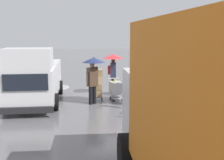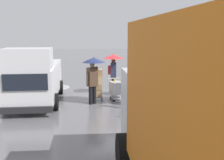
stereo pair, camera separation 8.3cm
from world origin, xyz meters
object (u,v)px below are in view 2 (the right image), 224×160
(street_lamp, at_px, (197,56))
(cargo_van_parked_right, at_px, (35,78))
(pedestrian_white_side, at_px, (93,69))
(pedestrian_far_side, at_px, (147,66))
(hand_dolly_boxes, at_px, (97,83))
(pedestrian_pink_side, at_px, (113,65))
(pedestrian_black_side, at_px, (142,71))
(shopping_cart_vendor, at_px, (116,88))

(street_lamp, bearing_deg, cargo_van_parked_right, -23.19)
(pedestrian_white_side, xyz_separation_m, pedestrian_far_side, (-2.61, -1.07, 0.00))
(cargo_van_parked_right, distance_m, hand_dolly_boxes, 2.84)
(pedestrian_pink_side, height_order, pedestrian_black_side, same)
(pedestrian_black_side, height_order, pedestrian_far_side, same)
(hand_dolly_boxes, height_order, pedestrian_pink_side, pedestrian_pink_side)
(cargo_van_parked_right, height_order, pedestrian_white_side, cargo_van_parked_right)
(cargo_van_parked_right, height_order, pedestrian_far_side, cargo_van_parked_right)
(pedestrian_black_side, distance_m, pedestrian_far_side, 1.74)
(shopping_cart_vendor, bearing_deg, pedestrian_far_side, -163.70)
(street_lamp, bearing_deg, pedestrian_pink_side, -58.07)
(shopping_cart_vendor, xyz_separation_m, street_lamp, (-2.73, 3.12, 1.80))
(pedestrian_pink_side, relative_size, pedestrian_black_side, 1.00)
(pedestrian_white_side, bearing_deg, hand_dolly_boxes, -107.65)
(pedestrian_far_side, bearing_deg, pedestrian_pink_side, -30.07)
(hand_dolly_boxes, xyz_separation_m, pedestrian_pink_side, (-0.85, -1.47, 0.73))
(hand_dolly_boxes, xyz_separation_m, street_lamp, (-3.65, 3.02, 1.53))
(hand_dolly_boxes, bearing_deg, pedestrian_pink_side, -120.20)
(cargo_van_parked_right, distance_m, shopping_cart_vendor, 3.79)
(pedestrian_pink_side, bearing_deg, hand_dolly_boxes, 59.80)
(cargo_van_parked_right, xyz_separation_m, pedestrian_white_side, (-2.64, 0.27, 0.41))
(shopping_cart_vendor, bearing_deg, street_lamp, 131.23)
(pedestrian_pink_side, height_order, pedestrian_far_side, same)
(pedestrian_black_side, relative_size, pedestrian_white_side, 1.00)
(shopping_cart_vendor, height_order, pedestrian_black_side, pedestrian_black_side)
(pedestrian_black_side, height_order, pedestrian_white_side, same)
(shopping_cart_vendor, relative_size, hand_dolly_boxes, 0.69)
(cargo_van_parked_right, bearing_deg, street_lamp, 156.81)
(street_lamp, bearing_deg, shopping_cart_vendor, -48.77)
(hand_dolly_boxes, distance_m, street_lamp, 4.98)
(hand_dolly_boxes, bearing_deg, pedestrian_white_side, 72.35)
(pedestrian_pink_side, distance_m, pedestrian_far_side, 1.83)
(pedestrian_black_side, xyz_separation_m, pedestrian_white_side, (2.12, -0.60, 0.00))
(shopping_cart_vendor, distance_m, pedestrian_far_side, 1.89)
(cargo_van_parked_right, bearing_deg, pedestrian_black_side, 169.62)
(hand_dolly_boxes, distance_m, pedestrian_pink_side, 1.85)
(pedestrian_far_side, distance_m, street_lamp, 3.85)
(pedestrian_white_side, bearing_deg, street_lamp, 146.84)
(pedestrian_pink_side, xyz_separation_m, pedestrian_far_side, (-1.59, 0.92, 0.01))
(pedestrian_pink_side, distance_m, pedestrian_white_side, 2.24)
(pedestrian_pink_side, bearing_deg, shopping_cart_vendor, 92.57)
(shopping_cart_vendor, xyz_separation_m, pedestrian_black_side, (-1.04, 1.23, 1.02))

